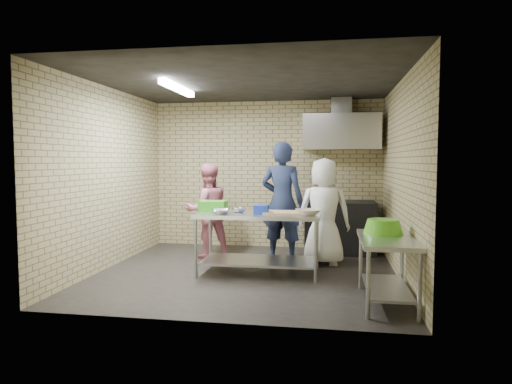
# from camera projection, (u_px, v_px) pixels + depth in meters

# --- Properties ---
(floor) EXTENTS (4.20, 4.20, 0.00)m
(floor) POSITION_uv_depth(u_px,v_px,m) (247.00, 273.00, 6.41)
(floor) COLOR black
(floor) RESTS_ON ground
(ceiling) EXTENTS (4.20, 4.20, 0.00)m
(ceiling) POSITION_uv_depth(u_px,v_px,m) (247.00, 82.00, 6.22)
(ceiling) COLOR black
(ceiling) RESTS_ON ground
(back_wall) EXTENTS (4.20, 0.06, 2.70)m
(back_wall) POSITION_uv_depth(u_px,v_px,m) (266.00, 175.00, 8.29)
(back_wall) COLOR tan
(back_wall) RESTS_ON ground
(front_wall) EXTENTS (4.20, 0.06, 2.70)m
(front_wall) POSITION_uv_depth(u_px,v_px,m) (210.00, 187.00, 4.35)
(front_wall) COLOR tan
(front_wall) RESTS_ON ground
(left_wall) EXTENTS (0.06, 4.00, 2.70)m
(left_wall) POSITION_uv_depth(u_px,v_px,m) (108.00, 178.00, 6.65)
(left_wall) COLOR tan
(left_wall) RESTS_ON ground
(right_wall) EXTENTS (0.06, 4.00, 2.70)m
(right_wall) POSITION_uv_depth(u_px,v_px,m) (401.00, 180.00, 5.98)
(right_wall) COLOR tan
(right_wall) RESTS_ON ground
(prep_table) EXTENTS (1.73, 0.87, 0.87)m
(prep_table) POSITION_uv_depth(u_px,v_px,m) (259.00, 243.00, 6.37)
(prep_table) COLOR #B7BABE
(prep_table) RESTS_ON floor
(side_counter) EXTENTS (0.60, 1.20, 0.75)m
(side_counter) POSITION_uv_depth(u_px,v_px,m) (387.00, 270.00, 5.01)
(side_counter) COLOR silver
(side_counter) RESTS_ON floor
(stove) EXTENTS (1.20, 0.70, 0.90)m
(stove) POSITION_uv_depth(u_px,v_px,m) (340.00, 227.00, 7.79)
(stove) COLOR black
(stove) RESTS_ON floor
(range_hood) EXTENTS (1.30, 0.60, 0.60)m
(range_hood) POSITION_uv_depth(u_px,v_px,m) (341.00, 132.00, 7.72)
(range_hood) COLOR silver
(range_hood) RESTS_ON back_wall
(hood_duct) EXTENTS (0.35, 0.30, 0.30)m
(hood_duct) POSITION_uv_depth(u_px,v_px,m) (341.00, 107.00, 7.84)
(hood_duct) COLOR #A5A8AD
(hood_duct) RESTS_ON back_wall
(wall_shelf) EXTENTS (0.80, 0.20, 0.04)m
(wall_shelf) POSITION_uv_depth(u_px,v_px,m) (358.00, 143.00, 7.88)
(wall_shelf) COLOR #3F2B19
(wall_shelf) RESTS_ON back_wall
(fluorescent_fixture) EXTENTS (0.10, 1.25, 0.08)m
(fluorescent_fixture) POSITION_uv_depth(u_px,v_px,m) (178.00, 88.00, 6.39)
(fluorescent_fixture) COLOR white
(fluorescent_fixture) RESTS_ON ceiling
(green_crate) EXTENTS (0.38, 0.29, 0.15)m
(green_crate) POSITION_uv_depth(u_px,v_px,m) (213.00, 206.00, 6.56)
(green_crate) COLOR green
(green_crate) RESTS_ON prep_table
(blue_tub) EXTENTS (0.19, 0.19, 0.12)m
(blue_tub) POSITION_uv_depth(u_px,v_px,m) (261.00, 209.00, 6.23)
(blue_tub) COLOR #193BC1
(blue_tub) RESTS_ON prep_table
(cutting_board) EXTENTS (0.53, 0.40, 0.03)m
(cutting_board) POSITION_uv_depth(u_px,v_px,m) (283.00, 213.00, 6.26)
(cutting_board) COLOR tan
(cutting_board) RESTS_ON prep_table
(mixing_bowl_a) EXTENTS (0.35, 0.35, 0.07)m
(mixing_bowl_a) POSITION_uv_depth(u_px,v_px,m) (221.00, 212.00, 6.22)
(mixing_bowl_a) COLOR silver
(mixing_bowl_a) RESTS_ON prep_table
(mixing_bowl_b) EXTENTS (0.26, 0.26, 0.06)m
(mixing_bowl_b) POSITION_uv_depth(u_px,v_px,m) (239.00, 210.00, 6.43)
(mixing_bowl_b) COLOR silver
(mixing_bowl_b) RESTS_ON prep_table
(ceramic_bowl) EXTENTS (0.42, 0.42, 0.08)m
(ceramic_bowl) POSITION_uv_depth(u_px,v_px,m) (308.00, 212.00, 6.07)
(ceramic_bowl) COLOR beige
(ceramic_bowl) RESTS_ON prep_table
(green_basin) EXTENTS (0.46, 0.46, 0.17)m
(green_basin) POSITION_uv_depth(u_px,v_px,m) (383.00, 227.00, 5.23)
(green_basin) COLOR #59C626
(green_basin) RESTS_ON side_counter
(bottle_red) EXTENTS (0.07, 0.07, 0.18)m
(bottle_red) POSITION_uv_depth(u_px,v_px,m) (344.00, 137.00, 7.91)
(bottle_red) COLOR #B22619
(bottle_red) RESTS_ON wall_shelf
(bottle_green) EXTENTS (0.06, 0.06, 0.15)m
(bottle_green) POSITION_uv_depth(u_px,v_px,m) (367.00, 137.00, 7.84)
(bottle_green) COLOR green
(bottle_green) RESTS_ON wall_shelf
(man_navy) EXTENTS (0.77, 0.59, 1.91)m
(man_navy) POSITION_uv_depth(u_px,v_px,m) (282.00, 201.00, 7.14)
(man_navy) COLOR black
(man_navy) RESTS_ON floor
(woman_pink) EXTENTS (0.96, 0.91, 1.56)m
(woman_pink) POSITION_uv_depth(u_px,v_px,m) (207.00, 210.00, 7.43)
(woman_pink) COLOR #C86A7D
(woman_pink) RESTS_ON floor
(woman_white) EXTENTS (0.81, 0.54, 1.65)m
(woman_white) POSITION_uv_depth(u_px,v_px,m) (324.00, 212.00, 6.88)
(woman_white) COLOR white
(woman_white) RESTS_ON floor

